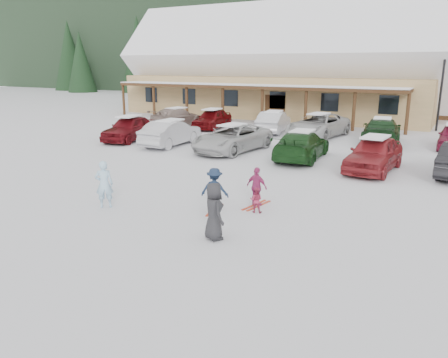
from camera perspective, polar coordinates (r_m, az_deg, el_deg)
The scene contains 22 objects.
ground at distance 14.17m, azimuth -3.03°, elevation -4.67°, with size 160.00×160.00×0.00m, color silver.
day_lodge at distance 42.46m, azimuth 6.87°, elevation 13.65°, with size 29.12×12.50×10.38m.
lamp_post at distance 35.11m, azimuth 26.56°, elevation 10.99°, with size 0.50×0.25×5.83m.
conifer_0 at distance 52.96m, azimuth -10.10°, elevation 15.63°, with size 4.40×4.40×10.20m.
conifer_2 at distance 65.00m, azimuth -6.10°, elevation 16.58°, with size 5.28×5.28×12.24m.
adult_skier at distance 15.18m, azimuth -15.38°, elevation -0.67°, with size 0.59×0.39×1.62m, color #A4D0EB.
toddler_red at distance 14.28m, azimuth 4.21°, elevation -2.75°, with size 0.41×0.32×0.85m, color #AB2E4F.
child_navy at distance 14.36m, azimuth -1.23°, elevation -1.37°, with size 0.93×0.54×1.44m, color #17253D.
skis_child_navy at distance 14.57m, azimuth -1.22°, elevation -4.04°, with size 0.20×1.40×0.03m, color #BC361A.
child_magenta at distance 14.87m, azimuth 4.31°, elevation -1.02°, with size 0.79×0.33×1.35m, color #B0326E.
skis_child_magenta at distance 15.06m, azimuth 4.26°, elevation -3.44°, with size 0.20×1.40×0.03m, color #BC361A.
bystander_dark at distance 11.99m, azimuth -1.34°, elevation -4.24°, with size 0.79×0.51×1.62m, color #262629.
parked_car_0 at distance 28.40m, azimuth -12.24°, elevation 6.49°, with size 1.83×4.55×1.55m, color maroon.
parked_car_1 at distance 26.22m, azimuth -6.98°, elevation 6.00°, with size 1.60×4.59×1.51m, color #B4B3B8.
parked_car_2 at distance 24.28m, azimuth 1.08°, elevation 5.38°, with size 2.47×5.35×1.49m, color #B8B8B8.
parked_car_3 at distance 22.58m, azimuth 10.12°, elevation 4.39°, with size 2.03×5.00×1.45m, color #173F17.
parked_car_4 at distance 20.88m, azimuth 19.01°, elevation 3.13°, with size 1.85×4.61×1.57m, color maroon.
parked_car_7 at distance 34.41m, azimuth -6.22°, elevation 8.03°, with size 2.00×4.93×1.43m, color gray.
parked_car_8 at distance 33.01m, azimuth -1.57°, elevation 7.86°, with size 1.73×4.30×1.47m, color #5B080A.
parked_car_9 at distance 31.26m, azimuth 6.48°, elevation 7.41°, with size 1.59×4.55×1.50m, color silver.
parked_car_10 at distance 29.65m, azimuth 12.18°, elevation 6.85°, with size 2.61×5.65×1.57m, color #BBBBBB.
parked_car_11 at distance 28.45m, azimuth 19.88°, elevation 5.95°, with size 2.16×5.31×1.54m, color #163719.
Camera 1 is at (7.12, -11.31, 4.72)m, focal length 35.00 mm.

